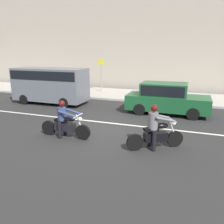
{
  "coord_description": "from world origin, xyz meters",
  "views": [
    {
      "loc": [
        3.63,
        -8.95,
        3.41
      ],
      "look_at": [
        0.52,
        -0.2,
        0.89
      ],
      "focal_mm": 36.08,
      "sensor_mm": 36.0,
      "label": 1
    }
  ],
  "objects": [
    {
      "name": "motorcycle_with_rider_denim_blue",
      "position": [
        -1.07,
        -1.44,
        0.62
      ],
      "size": [
        2.2,
        0.7,
        1.52
      ],
      "color": "black",
      "rests_on": "ground_plane"
    },
    {
      "name": "ground_plane",
      "position": [
        0.0,
        0.0,
        0.0
      ],
      "size": [
        80.0,
        80.0,
        0.0
      ],
      "primitive_type": "plane",
      "color": "#282828"
    },
    {
      "name": "parked_sedan_forest_green",
      "position": [
        2.36,
        3.61,
        0.88
      ],
      "size": [
        4.46,
        1.82,
        1.72
      ],
      "color": "#164C28",
      "rests_on": "ground_plane"
    },
    {
      "name": "parked_van_slate_gray",
      "position": [
        -5.2,
        3.69,
        1.35
      ],
      "size": [
        4.86,
        1.96,
        2.33
      ],
      "color": "slate",
      "rests_on": "ground_plane"
    },
    {
      "name": "sidewalk_slab",
      "position": [
        0.0,
        8.0,
        0.07
      ],
      "size": [
        40.0,
        4.4,
        0.14
      ],
      "primitive_type": "cube",
      "color": "#A8A399",
      "rests_on": "ground_plane"
    },
    {
      "name": "street_sign_post",
      "position": [
        -3.47,
        8.36,
        1.74
      ],
      "size": [
        0.44,
        0.08,
        2.66
      ],
      "color": "gray",
      "rests_on": "sidewalk_slab"
    },
    {
      "name": "lane_marking_stripe",
      "position": [
        -0.66,
        0.9,
        0.0
      ],
      "size": [
        18.0,
        0.14,
        0.01
      ],
      "primitive_type": "cube",
      "color": "silver",
      "rests_on": "ground_plane"
    },
    {
      "name": "motorcycle_with_rider_gray",
      "position": [
        2.56,
        -1.33,
        0.66
      ],
      "size": [
        1.87,
        1.24,
        1.63
      ],
      "color": "black",
      "rests_on": "ground_plane"
    },
    {
      "name": "building_facade",
      "position": [
        0.0,
        11.4,
        7.17
      ],
      "size": [
        40.0,
        1.4,
        14.35
      ],
      "primitive_type": "cube",
      "color": "#A89E8E",
      "rests_on": "ground_plane"
    }
  ]
}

